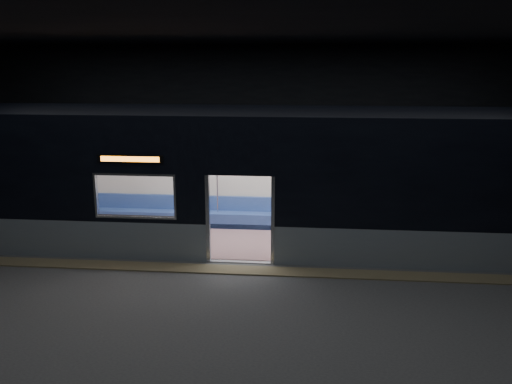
# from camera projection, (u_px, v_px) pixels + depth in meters

# --- Properties ---
(station_floor) EXTENTS (24.00, 14.00, 0.01)m
(station_floor) POSITION_uv_depth(u_px,v_px,m) (234.00, 281.00, 11.44)
(station_floor) COLOR #47494C
(station_floor) RESTS_ON ground
(station_envelope) EXTENTS (24.00, 14.00, 5.00)m
(station_envelope) POSITION_uv_depth(u_px,v_px,m) (233.00, 106.00, 10.55)
(station_envelope) COLOR black
(station_envelope) RESTS_ON station_floor
(tactile_strip) EXTENTS (22.80, 0.50, 0.03)m
(tactile_strip) POSITION_uv_depth(u_px,v_px,m) (238.00, 270.00, 11.96)
(tactile_strip) COLOR #8C7F59
(tactile_strip) RESTS_ON station_floor
(metro_car) EXTENTS (18.00, 3.04, 3.35)m
(metro_car) POSITION_uv_depth(u_px,v_px,m) (247.00, 171.00, 13.45)
(metro_car) COLOR #8694A0
(metro_car) RESTS_ON station_floor
(passenger) EXTENTS (0.44, 0.76, 1.47)m
(passenger) POSITION_uv_depth(u_px,v_px,m) (352.00, 202.00, 14.41)
(passenger) COLOR black
(passenger) RESTS_ON metro_car
(handbag) EXTENTS (0.41, 0.38, 0.16)m
(handbag) POSITION_uv_depth(u_px,v_px,m) (350.00, 209.00, 14.20)
(handbag) COLOR black
(handbag) RESTS_ON passenger
(transit_map) EXTENTS (0.90, 0.03, 0.58)m
(transit_map) POSITION_uv_depth(u_px,v_px,m) (440.00, 179.00, 14.35)
(transit_map) COLOR white
(transit_map) RESTS_ON metro_car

